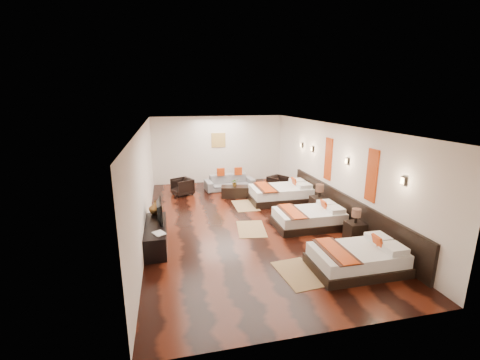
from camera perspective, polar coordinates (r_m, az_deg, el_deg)
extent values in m
cube|color=black|center=(9.51, 0.85, -7.39)|extent=(5.50, 9.50, 0.01)
cube|color=white|center=(8.85, 0.92, 9.68)|extent=(5.50, 9.50, 0.01)
cube|color=silver|center=(13.65, -3.86, 5.46)|extent=(5.50, 0.01, 2.80)
cube|color=silver|center=(8.85, -16.68, -0.14)|extent=(0.01, 9.50, 2.80)
cube|color=silver|center=(10.07, 16.27, 1.63)|extent=(0.01, 9.50, 2.80)
cube|color=black|center=(9.64, 17.94, -4.95)|extent=(0.08, 6.60, 0.90)
cube|color=black|center=(7.44, 20.03, -14.07)|extent=(1.92, 1.19, 0.20)
cube|color=white|center=(7.33, 20.19, -12.43)|extent=(1.83, 1.10, 0.27)
cube|color=#BC390D|center=(7.47, 23.36, -10.12)|extent=(0.14, 0.29, 0.30)
cube|color=#38190F|center=(7.02, 16.76, -12.04)|extent=(0.50, 1.21, 0.02)
cube|color=#BC390D|center=(7.01, 16.77, -11.94)|extent=(0.35, 1.21, 0.02)
cube|color=black|center=(9.33, 12.09, -7.50)|extent=(1.93, 1.19, 0.20)
cube|color=white|center=(9.24, 12.17, -6.13)|extent=(1.83, 1.10, 0.28)
cube|color=#BC390D|center=(9.36, 14.81, -4.42)|extent=(0.14, 0.29, 0.30)
cube|color=#38190F|center=(9.00, 9.29, -5.57)|extent=(0.50, 1.21, 0.02)
cube|color=#BC390D|center=(8.99, 9.29, -5.49)|extent=(0.35, 1.21, 0.02)
cube|color=black|center=(11.35, 7.20, -3.21)|extent=(2.14, 1.33, 0.22)
cube|color=white|center=(11.27, 7.24, -1.92)|extent=(2.04, 1.22, 0.31)
cube|color=#BC390D|center=(11.38, 9.70, -0.42)|extent=(0.16, 0.33, 0.33)
cube|color=#38190F|center=(11.05, 4.53, -1.31)|extent=(0.56, 1.35, 0.02)
cube|color=#BC390D|center=(11.04, 4.53, -1.23)|extent=(0.39, 1.35, 0.02)
cube|color=black|center=(8.76, 19.79, -8.60)|extent=(0.42, 0.42, 0.47)
cylinder|color=black|center=(8.64, 19.97, -6.58)|extent=(0.08, 0.08, 0.19)
cylinder|color=#3F2619|center=(8.59, 20.07, -5.52)|extent=(0.23, 0.23, 0.21)
cube|color=black|center=(10.39, 13.87, -4.34)|extent=(0.47, 0.47, 0.52)
cylinder|color=black|center=(10.28, 13.99, -2.41)|extent=(0.08, 0.08, 0.21)
cylinder|color=#3F2619|center=(10.23, 14.06, -1.39)|extent=(0.25, 0.25, 0.23)
cube|color=#9C7B4F|center=(7.01, 10.39, -16.09)|extent=(0.87, 1.27, 0.01)
cube|color=#9C7B4F|center=(8.98, 2.01, -8.72)|extent=(0.91, 1.29, 0.01)
cube|color=#9C7B4F|center=(10.82, 0.95, -4.58)|extent=(0.76, 1.21, 0.01)
cube|color=black|center=(8.19, -14.77, -9.55)|extent=(0.50, 1.80, 0.55)
imported|color=black|center=(8.25, -14.62, -5.33)|extent=(0.16, 0.92, 0.53)
imported|color=black|center=(7.51, -15.04, -9.44)|extent=(0.35, 0.39, 0.03)
imported|color=brown|center=(8.75, -14.84, -4.71)|extent=(0.46, 0.46, 0.37)
imported|color=slate|center=(12.67, -1.87, -0.39)|extent=(2.01, 0.96, 0.57)
imported|color=black|center=(12.11, -10.26, -1.19)|extent=(0.91, 0.90, 0.63)
imported|color=black|center=(12.50, 6.75, -0.62)|extent=(0.89, 0.89, 0.60)
cube|color=black|center=(11.71, -0.88, -2.08)|extent=(1.08, 0.68, 0.40)
imported|color=#2B541C|center=(11.63, -0.94, -0.44)|extent=(0.30, 0.27, 0.29)
cube|color=#D86014|center=(8.43, 22.48, 0.74)|extent=(0.04, 0.40, 1.30)
cube|color=#D86014|center=(10.26, 15.49, 3.63)|extent=(0.04, 0.40, 1.30)
cube|color=black|center=(7.55, 27.20, -0.13)|extent=(0.06, 0.12, 0.18)
cube|color=#FFD18C|center=(7.53, 27.02, -0.15)|extent=(0.02, 0.10, 0.14)
cube|color=black|center=(9.29, 18.62, 3.23)|extent=(0.06, 0.12, 0.18)
cube|color=#FFD18C|center=(9.27, 18.46, 3.22)|extent=(0.02, 0.10, 0.14)
cube|color=black|center=(11.19, 12.82, 5.45)|extent=(0.06, 0.12, 0.18)
cube|color=#FFD18C|center=(11.18, 12.68, 5.45)|extent=(0.02, 0.10, 0.14)
cube|color=black|center=(12.00, 10.97, 6.15)|extent=(0.06, 0.12, 0.18)
cube|color=#FFD18C|center=(11.99, 10.84, 6.14)|extent=(0.02, 0.10, 0.14)
cube|color=#AD873F|center=(13.57, -3.88, 7.12)|extent=(0.60, 0.04, 0.60)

